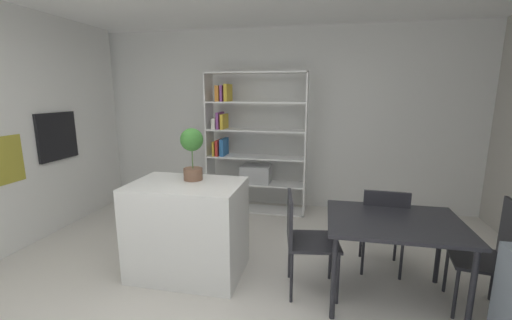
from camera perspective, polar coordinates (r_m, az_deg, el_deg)
ground_plane at (r=3.17m, az=-7.65°, el=-22.85°), size 8.86×8.86×0.00m
back_partition at (r=5.23m, az=1.75°, el=7.07°), size 6.45×0.06×2.74m
built_in_oven at (r=4.97m, az=-31.17°, el=3.56°), size 0.06×0.62×0.61m
kitchen_island at (r=3.40m, az=-11.68°, el=-11.52°), size 1.07×0.73×0.93m
potted_plant_on_island at (r=3.29m, az=-11.00°, el=1.87°), size 0.22×0.22×0.52m
open_bookshelf at (r=4.94m, az=-0.97°, el=2.35°), size 1.49×0.37×2.07m
dining_table at (r=3.07m, az=22.77°, el=-10.85°), size 1.10×0.85×0.74m
dining_chair_far at (r=3.53m, az=21.16°, el=-10.19°), size 0.44×0.46×0.88m
dining_chair_island_side at (r=3.04m, az=8.00°, el=-12.50°), size 0.51×0.51×0.91m
dining_chair_window_side at (r=3.34m, az=36.05°, el=-12.42°), size 0.48×0.50×0.95m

